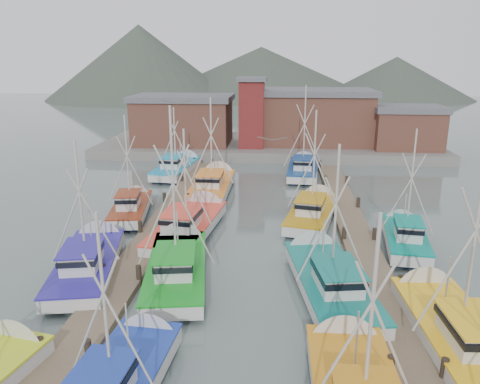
# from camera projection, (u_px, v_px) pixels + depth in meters

# --- Properties ---
(ground) EXTENTS (260.00, 260.00, 0.00)m
(ground) POSITION_uv_depth(u_px,v_px,m) (250.00, 273.00, 27.26)
(ground) COLOR #4F5F5C
(ground) RESTS_ON ground
(dock_left) EXTENTS (2.30, 46.00, 1.50)m
(dock_left) POSITION_uv_depth(u_px,v_px,m) (151.00, 240.00, 31.65)
(dock_left) COLOR brown
(dock_left) RESTS_ON ground
(dock_right) EXTENTS (2.30, 46.00, 1.50)m
(dock_right) POSITION_uv_depth(u_px,v_px,m) (361.00, 247.00, 30.49)
(dock_right) COLOR brown
(dock_right) RESTS_ON ground
(quay) EXTENTS (44.00, 16.00, 1.20)m
(quay) POSITION_uv_depth(u_px,v_px,m) (268.00, 146.00, 62.48)
(quay) COLOR slate
(quay) RESTS_ON ground
(shed_left) EXTENTS (12.72, 8.48, 6.20)m
(shed_left) POSITION_uv_depth(u_px,v_px,m) (183.00, 119.00, 60.43)
(shed_left) COLOR brown
(shed_left) RESTS_ON quay
(shed_center) EXTENTS (14.84, 9.54, 6.90)m
(shed_center) POSITION_uv_depth(u_px,v_px,m) (315.00, 116.00, 60.84)
(shed_center) COLOR brown
(shed_center) RESTS_ON quay
(shed_right) EXTENTS (8.48, 6.36, 5.20)m
(shed_right) POSITION_uv_depth(u_px,v_px,m) (407.00, 127.00, 57.30)
(shed_right) COLOR brown
(shed_right) RESTS_ON quay
(lookout_tower) EXTENTS (3.60, 3.60, 8.50)m
(lookout_tower) POSITION_uv_depth(u_px,v_px,m) (252.00, 112.00, 57.43)
(lookout_tower) COLOR maroon
(lookout_tower) RESTS_ON quay
(distant_hills) EXTENTS (175.00, 140.00, 42.00)m
(distant_hills) POSITION_uv_depth(u_px,v_px,m) (235.00, 97.00, 145.56)
(distant_hills) COLOR #3D4539
(distant_hills) RESTS_ON ground
(boat_0) EXTENTS (3.33, 8.79, 8.21)m
(boat_0) POSITION_uv_depth(u_px,v_px,m) (120.00, 383.00, 17.14)
(boat_0) COLOR black
(boat_0) RESTS_ON ground
(boat_4) EXTENTS (4.58, 10.37, 10.73)m
(boat_4) POSITION_uv_depth(u_px,v_px,m) (177.00, 265.00, 26.75)
(boat_4) COLOR black
(boat_4) RESTS_ON ground
(boat_5) EXTENTS (4.76, 10.60, 9.11)m
(boat_5) POSITION_uv_depth(u_px,v_px,m) (327.00, 279.00, 25.14)
(boat_5) COLOR black
(boat_5) RESTS_ON ground
(boat_6) EXTENTS (4.82, 10.12, 8.85)m
(boat_6) POSITION_uv_depth(u_px,v_px,m) (89.00, 261.00, 27.29)
(boat_6) COLOR black
(boat_6) RESTS_ON ground
(boat_7) EXTENTS (4.13, 10.01, 10.09)m
(boat_7) POSITION_uv_depth(u_px,v_px,m) (452.00, 329.00, 20.52)
(boat_7) COLOR black
(boat_7) RESTS_ON ground
(boat_8) EXTENTS (4.43, 10.77, 8.60)m
(boat_8) POSITION_uv_depth(u_px,v_px,m) (190.00, 224.00, 33.37)
(boat_8) COLOR black
(boat_8) RESTS_ON ground
(boat_9) EXTENTS (4.76, 9.85, 9.33)m
(boat_9) POSITION_uv_depth(u_px,v_px,m) (313.00, 211.00, 36.12)
(boat_9) COLOR black
(boat_9) RESTS_ON ground
(boat_10) EXTENTS (3.70, 8.40, 8.65)m
(boat_10) POSITION_uv_depth(u_px,v_px,m) (132.00, 207.00, 37.07)
(boat_10) COLOR black
(boat_10) RESTS_ON ground
(boat_11) EXTENTS (3.44, 8.17, 8.55)m
(boat_11) POSITION_uv_depth(u_px,v_px,m) (404.00, 236.00, 31.07)
(boat_11) COLOR black
(boat_11) RESTS_ON ground
(boat_12) EXTENTS (3.99, 10.42, 9.72)m
(boat_12) POSITION_uv_depth(u_px,v_px,m) (213.00, 184.00, 43.63)
(boat_12) COLOR black
(boat_12) RESTS_ON ground
(boat_13) EXTENTS (4.09, 9.65, 10.25)m
(boat_13) POSITION_uv_depth(u_px,v_px,m) (303.00, 169.00, 49.60)
(boat_13) COLOR black
(boat_13) RESTS_ON ground
(boat_14) EXTENTS (3.88, 9.87, 8.01)m
(boat_14) POSITION_uv_depth(u_px,v_px,m) (178.00, 167.00, 50.28)
(boat_14) COLOR black
(boat_14) RESTS_ON ground
(gull_near) EXTENTS (1.50, 0.66, 0.24)m
(gull_near) POSITION_uv_depth(u_px,v_px,m) (177.00, 102.00, 22.64)
(gull_near) COLOR gray
(gull_near) RESTS_ON ground
(gull_far) EXTENTS (1.54, 0.61, 0.24)m
(gull_far) POSITION_uv_depth(u_px,v_px,m) (272.00, 139.00, 24.13)
(gull_far) COLOR gray
(gull_far) RESTS_ON ground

